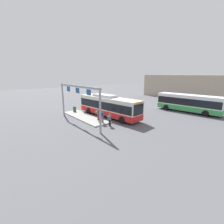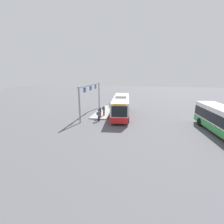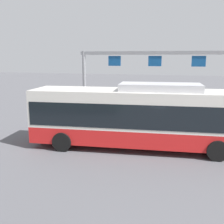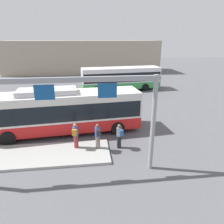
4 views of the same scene
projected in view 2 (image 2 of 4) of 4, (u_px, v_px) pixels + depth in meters
The scene contains 8 objects.
ground_plane at pixel (121, 115), 27.53m from camera, with size 120.00×120.00×0.00m, color #56565B.
platform_curb at pixel (105, 112), 29.87m from camera, with size 10.00×2.80×0.16m, color #9E9E99.
bus_main at pixel (121, 105), 27.11m from camera, with size 11.80×3.59×3.46m.
person_boarding at pixel (100, 112), 25.46m from camera, with size 0.40×0.57×1.67m.
person_waiting_near at pixel (99, 115), 24.13m from camera, with size 0.45×0.59×1.67m.
person_waiting_mid at pixel (104, 110), 26.74m from camera, with size 0.39×0.56×1.67m.
platform_sign_gantry at pixel (91, 92), 27.56m from camera, with size 10.84×0.24×5.20m.
trash_bin at pixel (111, 105), 33.61m from camera, with size 0.52×0.52×0.90m, color #2D5133.
Camera 2 is at (26.42, 3.51, 7.10)m, focal length 26.03 mm.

